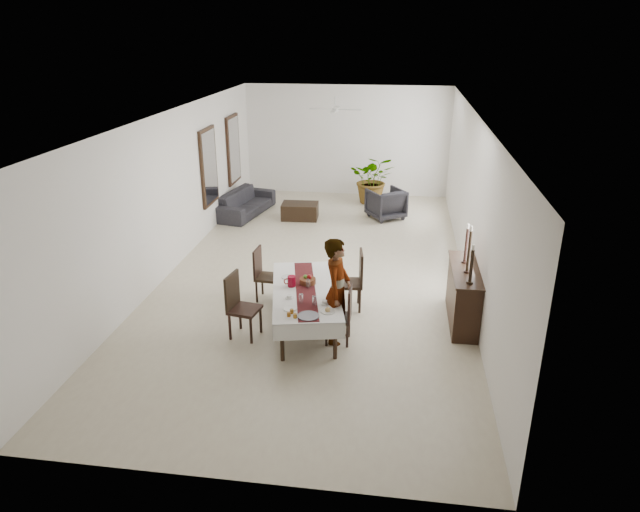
% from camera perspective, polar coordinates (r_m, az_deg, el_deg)
% --- Properties ---
extents(floor, '(6.00, 12.00, 0.00)m').
position_cam_1_polar(floor, '(11.90, -0.29, -1.46)').
color(floor, beige).
rests_on(floor, ground).
extents(ceiling, '(6.00, 12.00, 0.02)m').
position_cam_1_polar(ceiling, '(11.03, -0.32, 13.98)').
color(ceiling, white).
rests_on(ceiling, wall_back).
extents(wall_back, '(6.00, 0.02, 3.20)m').
position_cam_1_polar(wall_back, '(17.17, 2.67, 11.43)').
color(wall_back, white).
rests_on(wall_back, floor).
extents(wall_front, '(6.00, 0.02, 3.20)m').
position_cam_1_polar(wall_front, '(5.95, -8.86, -10.09)').
color(wall_front, white).
rests_on(wall_front, floor).
extents(wall_left, '(0.02, 12.00, 3.20)m').
position_cam_1_polar(wall_left, '(12.15, -14.53, 6.32)').
color(wall_left, white).
rests_on(wall_left, floor).
extents(wall_right, '(0.02, 12.00, 3.20)m').
position_cam_1_polar(wall_right, '(11.34, 14.94, 5.17)').
color(wall_right, white).
rests_on(wall_right, floor).
extents(dining_table_top, '(1.34, 2.33, 0.05)m').
position_cam_1_polar(dining_table_top, '(9.46, -1.45, -3.53)').
color(dining_table_top, black).
rests_on(dining_table_top, table_leg_fl).
extents(table_leg_fl, '(0.08, 0.08, 0.64)m').
position_cam_1_polar(table_leg_fl, '(8.70, -3.80, -8.58)').
color(table_leg_fl, black).
rests_on(table_leg_fl, floor).
extents(table_leg_fr, '(0.08, 0.08, 0.64)m').
position_cam_1_polar(table_leg_fr, '(8.73, 1.53, -8.42)').
color(table_leg_fr, black).
rests_on(table_leg_fr, floor).
extents(table_leg_bl, '(0.08, 0.08, 0.64)m').
position_cam_1_polar(table_leg_bl, '(10.54, -3.85, -2.83)').
color(table_leg_bl, black).
rests_on(table_leg_bl, floor).
extents(table_leg_br, '(0.08, 0.08, 0.64)m').
position_cam_1_polar(table_leg_br, '(10.57, 0.51, -2.72)').
color(table_leg_br, black).
rests_on(table_leg_br, floor).
extents(tablecloth_top, '(1.54, 2.53, 0.01)m').
position_cam_1_polar(tablecloth_top, '(9.45, -1.45, -3.38)').
color(tablecloth_top, silver).
rests_on(tablecloth_top, dining_table_top).
extents(tablecloth_drape_left, '(0.49, 2.31, 0.27)m').
position_cam_1_polar(tablecloth_drape_left, '(9.51, -4.67, -4.18)').
color(tablecloth_drape_left, white).
rests_on(tablecloth_drape_left, dining_table_top).
extents(tablecloth_drape_right, '(0.49, 2.31, 0.27)m').
position_cam_1_polar(tablecloth_drape_right, '(9.54, 1.77, -4.00)').
color(tablecloth_drape_right, silver).
rests_on(tablecloth_drape_right, dining_table_top).
extents(tablecloth_drape_near, '(1.06, 0.23, 0.27)m').
position_cam_1_polar(tablecloth_drape_near, '(8.47, -1.10, -7.58)').
color(tablecloth_drape_near, silver).
rests_on(tablecloth_drape_near, dining_table_top).
extents(tablecloth_drape_far, '(1.06, 0.23, 0.27)m').
position_cam_1_polar(tablecloth_drape_far, '(10.57, -1.71, -1.31)').
color(tablecloth_drape_far, white).
rests_on(tablecloth_drape_far, dining_table_top).
extents(table_runner, '(0.78, 2.30, 0.00)m').
position_cam_1_polar(table_runner, '(9.45, -1.45, -3.34)').
color(table_runner, maroon).
rests_on(table_runner, tablecloth_top).
extents(red_pitcher, '(0.16, 0.16, 0.18)m').
position_cam_1_polar(red_pitcher, '(9.53, -2.86, -2.53)').
color(red_pitcher, maroon).
rests_on(red_pitcher, tablecloth_top).
extents(pitcher_handle, '(0.11, 0.04, 0.11)m').
position_cam_1_polar(pitcher_handle, '(9.53, -3.33, -2.55)').
color(pitcher_handle, maroon).
rests_on(pitcher_handle, red_pitcher).
extents(wine_glass_near, '(0.06, 0.06, 0.16)m').
position_cam_1_polar(wine_glass_near, '(8.89, -0.58, -4.51)').
color(wine_glass_near, silver).
rests_on(wine_glass_near, tablecloth_top).
extents(wine_glass_mid, '(0.06, 0.06, 0.16)m').
position_cam_1_polar(wine_glass_mid, '(8.96, -1.90, -4.28)').
color(wine_glass_mid, white).
rests_on(wine_glass_mid, tablecloth_top).
extents(wine_glass_far, '(0.06, 0.06, 0.16)m').
position_cam_1_polar(wine_glass_far, '(9.46, -1.19, -2.80)').
color(wine_glass_far, white).
rests_on(wine_glass_far, tablecloth_top).
extents(teacup_right, '(0.08, 0.08, 0.05)m').
position_cam_1_polar(teacup_right, '(8.96, 0.46, -4.63)').
color(teacup_right, silver).
rests_on(teacup_right, saucer_right).
extents(saucer_right, '(0.14, 0.14, 0.01)m').
position_cam_1_polar(saucer_right, '(8.97, 0.46, -4.76)').
color(saucer_right, silver).
rests_on(saucer_right, tablecloth_top).
extents(teacup_left, '(0.08, 0.08, 0.05)m').
position_cam_1_polar(teacup_left, '(9.14, -3.08, -4.09)').
color(teacup_left, white).
rests_on(teacup_left, saucer_left).
extents(saucer_left, '(0.14, 0.14, 0.01)m').
position_cam_1_polar(saucer_left, '(9.15, -3.08, -4.21)').
color(saucer_left, silver).
rests_on(saucer_left, tablecloth_top).
extents(plate_near_right, '(0.22, 0.22, 0.01)m').
position_cam_1_polar(plate_near_right, '(8.73, 0.77, -5.55)').
color(plate_near_right, silver).
rests_on(plate_near_right, tablecloth_top).
extents(bread_near_right, '(0.08, 0.08, 0.08)m').
position_cam_1_polar(bread_near_right, '(8.72, 0.77, -5.41)').
color(bread_near_right, tan).
rests_on(bread_near_right, plate_near_right).
extents(plate_near_left, '(0.22, 0.22, 0.01)m').
position_cam_1_polar(plate_near_left, '(8.83, -3.04, -5.25)').
color(plate_near_left, white).
rests_on(plate_near_left, tablecloth_top).
extents(plate_far_left, '(0.22, 0.22, 0.01)m').
position_cam_1_polar(plate_far_left, '(9.90, -3.26, -2.11)').
color(plate_far_left, silver).
rests_on(plate_far_left, tablecloth_top).
extents(serving_tray, '(0.33, 0.33, 0.02)m').
position_cam_1_polar(serving_tray, '(8.59, -1.17, -6.02)').
color(serving_tray, '#3B3B3F').
rests_on(serving_tray, tablecloth_top).
extents(jam_jar_a, '(0.06, 0.06, 0.07)m').
position_cam_1_polar(jam_jar_a, '(8.55, -2.52, -6.00)').
color(jam_jar_a, '#935E15').
rests_on(jam_jar_a, tablecloth_top).
extents(jam_jar_b, '(0.06, 0.06, 0.07)m').
position_cam_1_polar(jam_jar_b, '(8.59, -3.14, -5.84)').
color(jam_jar_b, '#8C5114').
rests_on(jam_jar_b, tablecloth_top).
extents(jam_jar_c, '(0.06, 0.06, 0.07)m').
position_cam_1_polar(jam_jar_c, '(8.68, -2.85, -5.55)').
color(jam_jar_c, '#885513').
rests_on(jam_jar_c, tablecloth_top).
extents(fruit_basket, '(0.27, 0.27, 0.09)m').
position_cam_1_polar(fruit_basket, '(9.64, -1.24, -2.51)').
color(fruit_basket, brown).
rests_on(fruit_basket, tablecloth_top).
extents(fruit_red, '(0.08, 0.08, 0.08)m').
position_cam_1_polar(fruit_red, '(9.63, -1.08, -2.09)').
color(fruit_red, maroon).
rests_on(fruit_red, fruit_basket).
extents(fruit_green, '(0.07, 0.07, 0.07)m').
position_cam_1_polar(fruit_green, '(9.63, -1.46, -2.08)').
color(fruit_green, '#4A7F26').
rests_on(fruit_green, fruit_basket).
extents(chair_right_near_seat, '(0.41, 0.41, 0.05)m').
position_cam_1_polar(chair_right_near_seat, '(9.13, 1.82, -6.21)').
color(chair_right_near_seat, black).
rests_on(chair_right_near_seat, chair_right_near_leg_fl).
extents(chair_right_near_leg_fl, '(0.04, 0.04, 0.40)m').
position_cam_1_polar(chair_right_near_leg_fl, '(9.08, 2.74, -8.01)').
color(chair_right_near_leg_fl, black).
rests_on(chair_right_near_leg_fl, floor).
extents(chair_right_near_leg_fr, '(0.04, 0.04, 0.40)m').
position_cam_1_polar(chair_right_near_leg_fr, '(9.37, 2.92, -7.00)').
color(chair_right_near_leg_fr, black).
rests_on(chair_right_near_leg_fr, floor).
extents(chair_right_near_leg_bl, '(0.04, 0.04, 0.40)m').
position_cam_1_polar(chair_right_near_leg_bl, '(9.11, 0.64, -7.88)').
color(chair_right_near_leg_bl, black).
rests_on(chair_right_near_leg_bl, floor).
extents(chair_right_near_leg_br, '(0.04, 0.04, 0.40)m').
position_cam_1_polar(chair_right_near_leg_br, '(9.40, 0.89, -6.88)').
color(chair_right_near_leg_br, black).
rests_on(chair_right_near_leg_br, floor).
extents(chair_right_near_back, '(0.04, 0.41, 0.52)m').
position_cam_1_polar(chair_right_near_back, '(8.99, 3.01, -4.73)').
color(chair_right_near_back, black).
rests_on(chair_right_near_back, chair_right_near_seat).
extents(chair_right_far_seat, '(0.52, 0.52, 0.05)m').
position_cam_1_polar(chair_right_far_seat, '(10.17, 2.91, -2.77)').
color(chair_right_far_seat, black).
rests_on(chair_right_far_seat, chair_right_far_leg_fl).
extents(chair_right_far_leg_fl, '(0.05, 0.05, 0.46)m').
position_cam_1_polar(chair_right_far_leg_fl, '(10.12, 3.99, -4.53)').
color(chair_right_far_leg_fl, black).
rests_on(chair_right_far_leg_fl, floor).
extents(chair_right_far_leg_fr, '(0.05, 0.05, 0.46)m').
position_cam_1_polar(chair_right_far_leg_fr, '(10.46, 3.87, -3.61)').
color(chair_right_far_leg_fr, black).
rests_on(chair_right_far_leg_fr, floor).
extents(chair_right_far_leg_bl, '(0.05, 0.05, 0.46)m').
position_cam_1_polar(chair_right_far_leg_bl, '(10.10, 1.86, -4.53)').
color(chair_right_far_leg_bl, black).
rests_on(chair_right_far_leg_bl, floor).
extents(chair_right_far_leg_br, '(0.05, 0.05, 0.46)m').
position_cam_1_polar(chair_right_far_leg_br, '(10.44, 1.81, -3.61)').
color(chair_right_far_leg_br, black).
rests_on(chair_right_far_leg_br, floor).
extents(chair_right_far_back, '(0.10, 0.46, 0.59)m').
position_cam_1_polar(chair_right_far_back, '(10.06, 4.14, -1.15)').
color(chair_right_far_back, black).
rests_on(chair_right_far_back, chair_right_far_seat).
extents(chair_left_near_seat, '(0.53, 0.53, 0.05)m').
position_cam_1_polar(chair_left_near_seat, '(9.34, -7.54, -5.35)').
color(chair_left_near_seat, black).
rests_on(chair_left_near_seat, chair_left_near_leg_fl).
extents(chair_left_near_leg_fl, '(0.05, 0.05, 0.45)m').
position_cam_1_polar(chair_left_near_leg_fl, '(9.68, -7.99, -6.03)').
color(chair_left_near_leg_fl, black).
rests_on(chair_left_near_leg_fl, floor).
extents(chair_left_near_leg_fr, '(0.05, 0.05, 0.45)m').
position_cam_1_polar(chair_left_near_leg_fr, '(9.39, -9.00, -7.03)').
color(chair_left_near_leg_fr, black).
rests_on(chair_left_near_leg_fr, floor).
extents(chair_left_near_leg_bl, '(0.05, 0.05, 0.45)m').
position_cam_1_polar(chair_left_near_leg_bl, '(9.53, -5.96, -6.39)').
color(chair_left_near_leg_bl, black).
rests_on(chair_left_near_leg_bl, floor).
extents(chair_left_near_leg_br, '(0.05, 0.05, 0.45)m').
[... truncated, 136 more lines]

